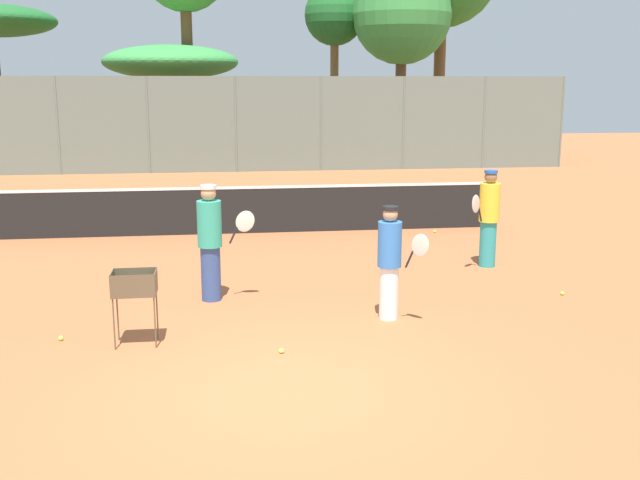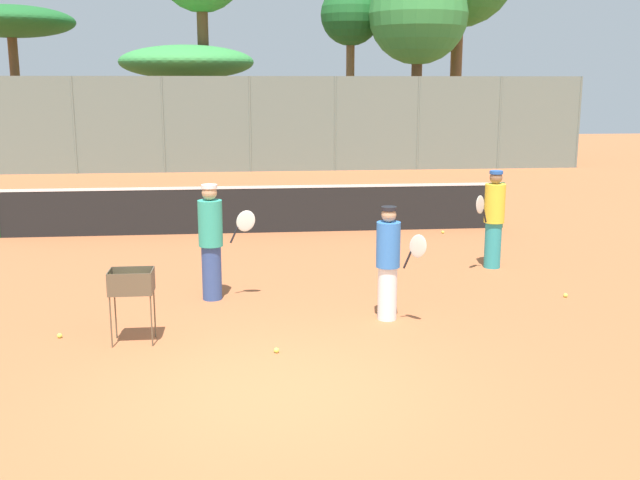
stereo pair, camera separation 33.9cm
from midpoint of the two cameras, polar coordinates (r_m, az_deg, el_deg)
name	(u,v)px [view 2 (the right image)]	position (r m, az deg, el deg)	size (l,w,h in m)	color
ground_plane	(276,392)	(8.41, -2.20, -11.48)	(80.00, 80.00, 0.00)	#B26038
tennis_net	(258,208)	(16.90, -4.21, 2.41)	(11.45, 0.10, 1.07)	#26592D
back_fence	(250,124)	(28.65, -5.00, 8.77)	(25.95, 0.08, 3.57)	slate
tree_1	(418,15)	(33.59, 7.79, 16.63)	(4.26, 4.26, 8.34)	brown
tree_2	(351,18)	(34.56, 2.65, 16.55)	(2.68, 2.68, 7.61)	brown
tree_3	(11,23)	(33.80, -22.22, 15.04)	(5.08, 5.08, 6.39)	brown
tree_5	(187,64)	(31.96, -9.81, 13.10)	(5.49, 5.49, 4.84)	brown
player_white_outfit	(389,262)	(10.65, 6.15, -1.65)	(0.64, 0.74, 1.64)	white
player_red_cap	(211,241)	(11.67, -7.46, -0.04)	(0.93, 0.37, 1.81)	#334C8C
player_yellow_shirt	(494,218)	(13.98, 13.78, 1.64)	(0.73, 0.71, 1.79)	teal
ball_cart	(131,287)	(9.95, -13.24, -3.54)	(0.56, 0.41, 0.98)	brown
tennis_ball_0	(276,350)	(9.52, -2.32, -8.40)	(0.07, 0.07, 0.07)	#D1E54C
tennis_ball_1	(443,232)	(17.11, 9.90, 0.60)	(0.07, 0.07, 0.07)	#D1E54C
tennis_ball_2	(60,336)	(10.57, -18.35, -6.93)	(0.07, 0.07, 0.07)	#D1E54C
tennis_ball_4	(566,295)	(12.56, 18.94, -4.01)	(0.07, 0.07, 0.07)	#D1E54C
parked_car	(302,144)	(33.36, -1.09, 7.32)	(4.20, 1.70, 1.60)	#232328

